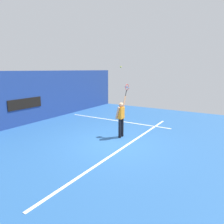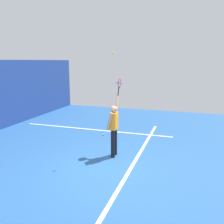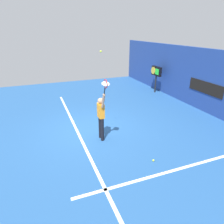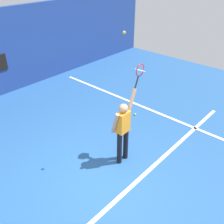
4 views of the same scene
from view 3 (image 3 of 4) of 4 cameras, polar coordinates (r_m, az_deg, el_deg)
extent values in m
plane|color=#23518C|center=(8.79, -6.09, -4.96)|extent=(18.00, 18.00, 0.00)
cube|color=navy|center=(11.38, 25.54, 7.80)|extent=(18.00, 0.20, 3.14)
cube|color=black|center=(11.37, 24.86, 6.28)|extent=(2.20, 0.03, 0.60)
cube|color=white|center=(8.68, -9.72, -5.50)|extent=(10.00, 0.10, 0.01)
cube|color=white|center=(6.90, 19.40, -14.65)|extent=(0.10, 7.00, 0.01)
cylinder|color=black|center=(7.96, -3.33, -4.22)|extent=(0.13, 0.13, 0.92)
cylinder|color=black|center=(7.74, -2.75, -4.99)|extent=(0.13, 0.13, 0.92)
cube|color=orange|center=(7.55, -3.17, 0.39)|extent=(0.34, 0.20, 0.55)
sphere|color=tan|center=(7.41, -3.23, 3.15)|extent=(0.22, 0.22, 0.22)
cylinder|color=tan|center=(7.11, -2.48, 3.15)|extent=(0.30, 0.09, 0.57)
cylinder|color=tan|center=(7.74, -3.07, 1.16)|extent=(0.09, 0.23, 0.58)
cylinder|color=black|center=(6.84, -2.10, 5.98)|extent=(0.14, 0.03, 0.29)
torus|color=red|center=(6.66, -1.83, 8.00)|extent=(0.41, 0.02, 0.41)
cylinder|color=silver|center=(6.66, -1.83, 8.00)|extent=(0.25, 0.27, 0.10)
sphere|color=#CCE033|center=(7.04, -3.19, 16.71)|extent=(0.07, 0.07, 0.07)
cylinder|color=black|center=(14.08, 12.16, 7.74)|extent=(0.10, 0.10, 1.15)
cube|color=black|center=(13.89, 12.46, 11.22)|extent=(0.95, 0.18, 0.60)
cylinder|color=gold|center=(14.04, 11.55, 11.41)|extent=(0.48, 0.02, 0.48)
cube|color=#26D833|center=(13.66, 12.57, 11.03)|extent=(0.38, 0.02, 0.36)
sphere|color=#CCE033|center=(6.93, 11.60, -13.24)|extent=(0.07, 0.07, 0.07)
camera|label=1|loc=(15.26, -31.91, 16.20)|focal=33.06mm
camera|label=2|loc=(13.93, -22.94, 16.93)|focal=38.96mm
camera|label=4|loc=(10.83, -29.89, 22.96)|focal=41.50mm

